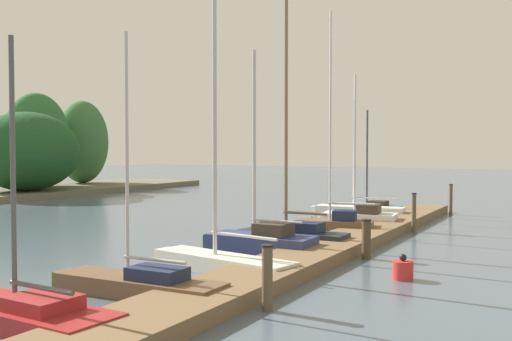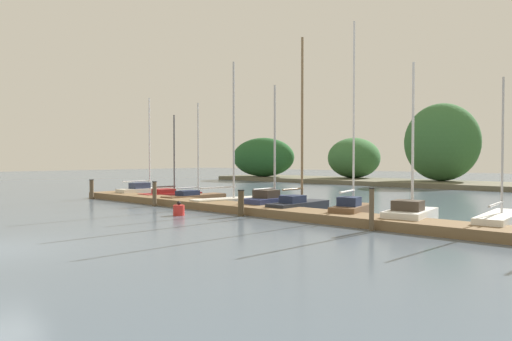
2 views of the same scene
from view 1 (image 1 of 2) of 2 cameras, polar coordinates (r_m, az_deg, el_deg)
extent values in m
cube|color=brown|center=(18.27, 6.83, -7.36)|extent=(27.87, 1.80, 0.35)
ellipsoid|color=#1E4C23|center=(41.73, -20.84, 1.70)|extent=(7.37, 5.84, 5.14)
ellipsoid|color=#386B38|center=(49.96, -16.10, 2.62)|extent=(4.53, 3.57, 6.56)
ellipsoid|color=#2D6633|center=(46.25, -20.02, 2.75)|extent=(5.57, 3.30, 6.77)
cube|color=maroon|center=(11.71, -21.02, -12.79)|extent=(1.57, 3.88, 0.38)
cube|color=maroon|center=(11.27, -19.58, -11.71)|extent=(1.05, 1.21, 0.25)
cylinder|color=#4C4C51|center=(11.56, -22.04, 0.00)|extent=(0.09, 0.09, 4.80)
cylinder|color=#4C4C51|center=(11.23, -19.69, -10.40)|extent=(0.21, 1.62, 0.09)
cube|color=brown|center=(13.33, -11.04, -10.79)|extent=(1.03, 3.97, 0.41)
cube|color=brown|center=(14.50, -16.61, -9.87)|extent=(0.56, 0.99, 0.35)
cube|color=#1E2847|center=(12.96, -9.32, -9.61)|extent=(0.77, 1.19, 0.27)
cylinder|color=#B7B7BC|center=(13.19, -12.13, 1.47)|extent=(0.08, 0.08, 5.25)
cylinder|color=#B7B7BC|center=(12.95, -9.59, -8.33)|extent=(0.08, 1.60, 0.07)
cube|color=silver|center=(15.65, -3.07, -8.80)|extent=(1.78, 4.24, 0.42)
cube|color=silver|center=(16.95, -7.75, -8.05)|extent=(0.74, 1.12, 0.36)
cylinder|color=#B7B7BC|center=(15.60, -3.94, 5.09)|extent=(0.11, 0.11, 7.13)
cylinder|color=#B7B7BC|center=(15.10, -1.24, -6.20)|extent=(0.49, 2.11, 0.08)
cube|color=navy|center=(18.08, 0.51, -7.05)|extent=(1.32, 3.22, 0.59)
cube|color=navy|center=(18.78, -3.44, -6.80)|extent=(0.72, 0.81, 0.50)
cube|color=#3D3328|center=(17.83, 1.66, -5.60)|extent=(0.98, 0.97, 0.38)
cylinder|color=#B7B7BC|center=(17.96, -0.17, 2.65)|extent=(0.11, 0.11, 5.50)
cylinder|color=#B7B7BC|center=(17.76, 1.94, -4.82)|extent=(0.09, 1.64, 0.07)
cube|color=#232833|center=(19.60, 3.55, -6.48)|extent=(1.08, 3.54, 0.49)
cube|color=#232833|center=(20.30, -0.57, -6.25)|extent=(0.58, 0.89, 0.42)
cube|color=#1E2847|center=(19.37, 4.75, -5.37)|extent=(0.79, 1.07, 0.32)
cylinder|color=#7F6647|center=(19.53, 2.87, 5.37)|extent=(0.11, 0.11, 7.58)
cylinder|color=#7F6647|center=(19.33, 4.67, -4.05)|extent=(0.10, 1.50, 0.09)
cube|color=brown|center=(22.21, 7.53, -5.39)|extent=(1.62, 2.86, 0.56)
cube|color=brown|center=(22.41, 4.45, -5.38)|extent=(0.72, 0.78, 0.48)
cube|color=#1E2847|center=(22.11, 8.40, -4.21)|extent=(0.96, 0.96, 0.37)
cylinder|color=silver|center=(22.08, 7.06, 5.17)|extent=(0.08, 0.08, 7.58)
cylinder|color=silver|center=(22.04, 9.00, -3.13)|extent=(0.45, 1.69, 0.08)
cube|color=white|center=(24.58, 9.80, -4.66)|extent=(1.74, 3.04, 0.58)
cube|color=white|center=(24.84, 6.85, -4.64)|extent=(0.84, 0.82, 0.49)
cube|color=#3D3328|center=(24.46, 10.63, -3.58)|extent=(1.12, 1.00, 0.37)
cylinder|color=silver|center=(24.44, 9.34, 2.48)|extent=(0.10, 0.10, 5.53)
cube|color=white|center=(27.53, 9.79, -3.94)|extent=(1.22, 3.99, 0.57)
cube|color=white|center=(28.02, 6.27, -3.88)|extent=(0.59, 1.02, 0.48)
cylinder|color=#B7B7BC|center=(27.45, 9.22, 1.65)|extent=(0.08, 0.08, 4.79)
cylinder|color=#B7B7BC|center=(27.32, 11.10, -2.60)|extent=(0.23, 2.08, 0.08)
cube|color=#285684|center=(29.89, 10.83, -3.65)|extent=(1.24, 2.88, 0.39)
cube|color=#285684|center=(30.35, 8.55, -3.58)|extent=(0.64, 0.73, 0.33)
cube|color=#3D3328|center=(29.75, 11.47, -3.06)|extent=(0.87, 0.89, 0.25)
cylinder|color=#4C4C51|center=(29.82, 10.48, 1.19)|extent=(0.10, 0.10, 4.65)
cylinder|color=#4C4C51|center=(29.70, 11.60, -2.59)|extent=(0.15, 1.41, 0.09)
cylinder|color=brown|center=(11.91, 1.07, -10.23)|extent=(0.21, 0.21, 1.26)
cylinder|color=black|center=(11.78, 1.07, -7.13)|extent=(0.24, 0.24, 0.04)
cylinder|color=#4C3D28|center=(17.64, 10.41, -6.47)|extent=(0.26, 0.26, 1.10)
cylinder|color=black|center=(17.56, 10.43, -4.63)|extent=(0.29, 0.29, 0.04)
cylinder|color=brown|center=(23.54, 14.73, -3.93)|extent=(0.17, 0.17, 1.45)
cylinder|color=black|center=(23.47, 14.75, -2.12)|extent=(0.19, 0.19, 0.04)
cylinder|color=brown|center=(30.18, 17.97, -2.66)|extent=(0.16, 0.16, 1.43)
cylinder|color=black|center=(30.12, 17.98, -1.27)|extent=(0.19, 0.19, 0.04)
cylinder|color=red|center=(15.15, 13.74, -9.17)|extent=(0.49, 0.49, 0.45)
sphere|color=black|center=(15.10, 13.75, -8.00)|extent=(0.17, 0.17, 0.17)
camera|label=2|loc=(32.01, 44.83, 0.29)|focal=32.94mm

